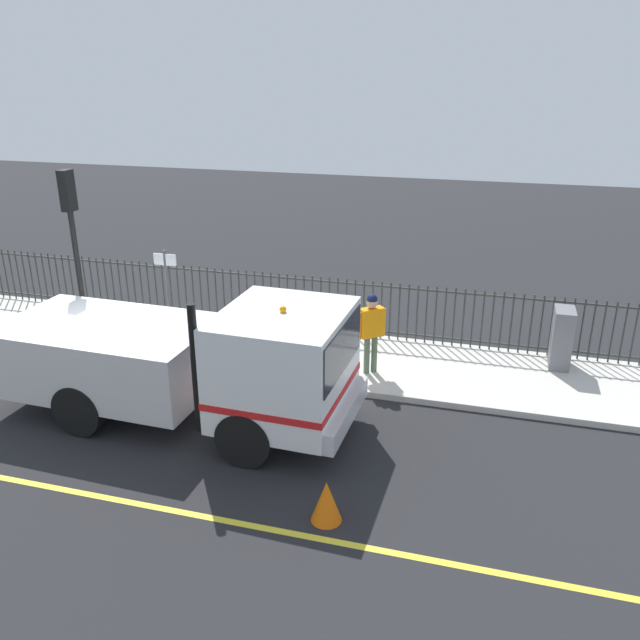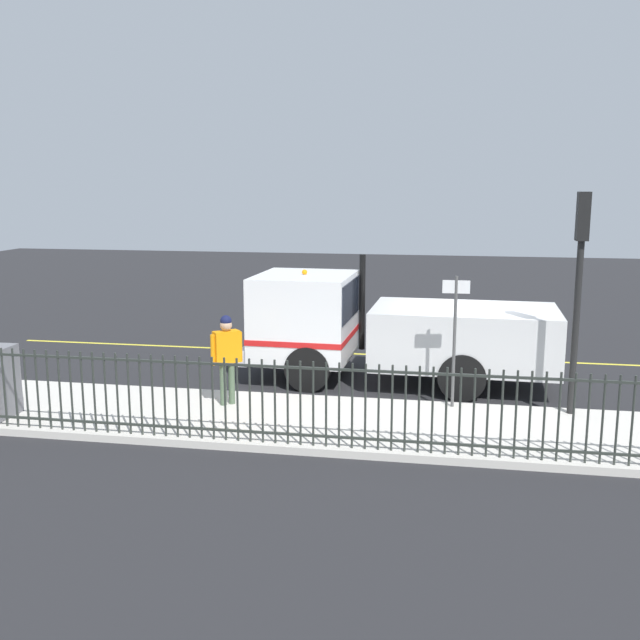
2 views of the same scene
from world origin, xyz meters
The scene contains 10 objects.
ground_plane centered at (0.00, 0.00, 0.00)m, with size 58.91×58.91×0.00m, color #232326.
sidewalk_slab centered at (3.16, 0.00, 0.06)m, with size 2.94×26.78×0.13m, color beige.
lane_marking centered at (-2.53, 0.00, 0.00)m, with size 0.12×24.10×0.01m, color yellow.
work_truck centered at (-0.02, -2.08, 1.27)m, with size 2.53×6.68×2.70m.
worker_standing centered at (2.58, -4.63, 1.19)m, with size 0.48×0.52×1.73m.
iron_fence centered at (4.48, 0.00, 0.83)m, with size 0.04×22.80×1.39m.
traffic_light_near centered at (2.00, 1.73, 2.98)m, with size 0.31×0.22×4.02m.
utility_cabinet centered at (4.00, -8.45, 0.77)m, with size 0.69×0.41×1.28m, color slate.
traffic_cone centered at (-2.11, -4.96, 0.32)m, with size 0.45×0.45×0.64m, color orange.
street_sign centered at (1.97, -0.41, 1.67)m, with size 0.06×0.50×2.49m.
Camera 2 is at (15.30, -0.56, 4.26)m, focal length 40.42 mm.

